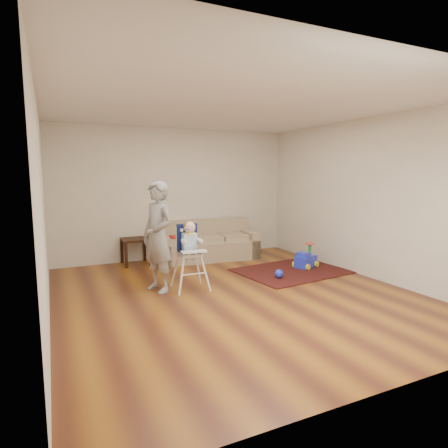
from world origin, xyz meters
name	(u,v)px	position (x,y,z in m)	size (l,w,h in m)	color
ground	(235,294)	(0.00, 0.00, 0.00)	(5.50, 5.50, 0.00)	#4E2414
room_envelope	(221,167)	(0.00, 0.53, 1.88)	(5.04, 5.52, 2.72)	white
sofa	(207,240)	(0.50, 2.30, 0.40)	(2.12, 1.04, 0.79)	tan
side_table	(136,251)	(-0.94, 2.47, 0.26)	(0.51, 0.51, 0.51)	black
area_rug	(292,271)	(1.52, 0.72, 0.01)	(1.89, 1.41, 0.02)	black
ride_on_toy	(306,255)	(1.91, 0.83, 0.24)	(0.41, 0.30, 0.45)	#2638F0
toy_ball	(279,274)	(1.04, 0.41, 0.09)	(0.14, 0.14, 0.14)	#2638F0
high_chair	(190,257)	(-0.52, 0.53, 0.51)	(0.52, 0.52, 1.06)	white
adult	(158,237)	(-0.98, 0.65, 0.83)	(0.61, 0.40, 1.66)	gray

